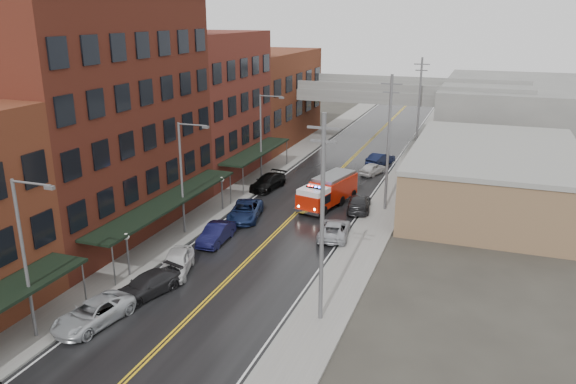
% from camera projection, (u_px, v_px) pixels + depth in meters
% --- Properties ---
extents(road, '(11.00, 160.00, 0.02)m').
position_uv_depth(road, '(290.00, 219.00, 48.01)').
color(road, black).
rests_on(road, ground).
extents(sidewalk_left, '(3.00, 160.00, 0.15)m').
position_uv_depth(sidewalk_left, '(214.00, 209.00, 50.35)').
color(sidewalk_left, slate).
rests_on(sidewalk_left, ground).
extents(sidewalk_right, '(3.00, 160.00, 0.15)m').
position_uv_depth(sidewalk_right, '(375.00, 229.00, 45.62)').
color(sidewalk_right, slate).
rests_on(sidewalk_right, ground).
extents(curb_left, '(0.30, 160.00, 0.15)m').
position_uv_depth(curb_left, '(230.00, 211.00, 49.82)').
color(curb_left, gray).
rests_on(curb_left, ground).
extents(curb_right, '(0.30, 160.00, 0.15)m').
position_uv_depth(curb_right, '(355.00, 227.00, 46.16)').
color(curb_right, gray).
rests_on(curb_right, ground).
extents(brick_building_b, '(9.00, 20.00, 18.00)m').
position_uv_depth(brick_building_b, '(98.00, 119.00, 43.31)').
color(brick_building_b, '#4F1C15').
rests_on(brick_building_b, ground).
extents(brick_building_c, '(9.00, 15.00, 15.00)m').
position_uv_depth(brick_building_c, '(206.00, 105.00, 59.44)').
color(brick_building_c, maroon).
rests_on(brick_building_c, ground).
extents(brick_building_far, '(9.00, 20.00, 12.00)m').
position_uv_depth(brick_building_far, '(267.00, 97.00, 75.57)').
color(brick_building_far, brown).
rests_on(brick_building_far, ground).
extents(tan_building, '(14.00, 22.00, 5.00)m').
position_uv_depth(tan_building, '(493.00, 178.00, 51.02)').
color(tan_building, '#816045').
rests_on(tan_building, ground).
extents(right_far_block, '(18.00, 30.00, 8.00)m').
position_uv_depth(right_far_block, '(512.00, 111.00, 76.78)').
color(right_far_block, slate).
rests_on(right_far_block, ground).
extents(awning_1, '(2.60, 18.00, 3.09)m').
position_uv_depth(awning_1, '(168.00, 201.00, 43.26)').
color(awning_1, black).
rests_on(awning_1, ground).
extents(awning_2, '(2.60, 13.00, 3.09)m').
position_uv_depth(awning_2, '(257.00, 151.00, 58.93)').
color(awning_2, black).
rests_on(awning_2, ground).
extents(globe_lamp_1, '(0.44, 0.44, 3.12)m').
position_uv_depth(globe_lamp_1, '(127.00, 245.00, 36.84)').
color(globe_lamp_1, '#59595B').
rests_on(globe_lamp_1, ground).
extents(globe_lamp_2, '(0.44, 0.44, 3.12)m').
position_uv_depth(globe_lamp_2, '(222.00, 186.00, 49.38)').
color(globe_lamp_2, '#59595B').
rests_on(globe_lamp_2, ground).
extents(street_lamp_0, '(2.64, 0.22, 9.00)m').
position_uv_depth(street_lamp_0, '(27.00, 251.00, 28.85)').
color(street_lamp_0, '#59595B').
rests_on(street_lamp_0, ground).
extents(street_lamp_1, '(2.64, 0.22, 9.00)m').
position_uv_depth(street_lamp_1, '(184.00, 172.00, 43.18)').
color(street_lamp_1, '#59595B').
rests_on(street_lamp_1, ground).
extents(street_lamp_2, '(2.64, 0.22, 9.00)m').
position_uv_depth(street_lamp_2, '(263.00, 132.00, 57.51)').
color(street_lamp_2, '#59595B').
rests_on(street_lamp_2, ground).
extents(utility_pole_0, '(1.80, 0.24, 12.00)m').
position_uv_depth(utility_pole_0, '(322.00, 217.00, 30.32)').
color(utility_pole_0, '#59595B').
rests_on(utility_pole_0, ground).
extents(utility_pole_1, '(1.80, 0.24, 12.00)m').
position_uv_depth(utility_pole_1, '(389.00, 141.00, 48.23)').
color(utility_pole_1, '#59595B').
rests_on(utility_pole_1, ground).
extents(utility_pole_2, '(1.80, 0.24, 12.00)m').
position_uv_depth(utility_pole_2, '(419.00, 107.00, 66.15)').
color(utility_pole_2, '#59595B').
rests_on(utility_pole_2, ground).
extents(overpass, '(40.00, 10.00, 7.50)m').
position_uv_depth(overpass, '(371.00, 98.00, 74.85)').
color(overpass, slate).
rests_on(overpass, ground).
extents(fire_truck, '(4.25, 7.75, 2.71)m').
position_uv_depth(fire_truck, '(328.00, 191.00, 50.89)').
color(fire_truck, '#B21A08').
rests_on(fire_truck, ground).
extents(parked_car_left_2, '(3.04, 5.24, 1.37)m').
position_uv_depth(parked_car_left_2, '(93.00, 314.00, 31.60)').
color(parked_car_left_2, '#ACB0B4').
rests_on(parked_car_left_2, ground).
extents(parked_car_left_3, '(3.20, 5.05, 1.36)m').
position_uv_depth(parked_car_left_3, '(148.00, 285.00, 34.93)').
color(parked_car_left_3, black).
rests_on(parked_car_left_3, ground).
extents(parked_car_left_4, '(3.11, 4.86, 1.54)m').
position_uv_depth(parked_car_left_4, '(177.00, 262.00, 37.86)').
color(parked_car_left_4, silver).
rests_on(parked_car_left_4, ground).
extents(parked_car_left_5, '(1.72, 4.46, 1.45)m').
position_uv_depth(parked_car_left_5, '(216.00, 234.00, 42.94)').
color(parked_car_left_5, black).
rests_on(parked_car_left_5, ground).
extents(parked_car_left_6, '(3.44, 5.61, 1.45)m').
position_uv_depth(parked_car_left_6, '(245.00, 211.00, 47.90)').
color(parked_car_left_6, '#132047').
rests_on(parked_car_left_6, ground).
extents(parked_car_left_7, '(2.66, 5.23, 1.46)m').
position_uv_depth(parked_car_left_7, '(268.00, 182.00, 56.02)').
color(parked_car_left_7, black).
rests_on(parked_car_left_7, ground).
extents(parked_car_right_0, '(2.89, 5.10, 1.34)m').
position_uv_depth(parked_car_right_0, '(334.00, 229.00, 43.93)').
color(parked_car_right_0, '#9D9FA5').
rests_on(parked_car_right_0, ground).
extents(parked_car_right_1, '(2.76, 5.17, 1.42)m').
position_uv_depth(parked_car_right_1, '(359.00, 203.00, 49.93)').
color(parked_car_right_1, black).
rests_on(parked_car_right_1, ground).
extents(parked_car_right_2, '(2.73, 4.18, 1.32)m').
position_uv_depth(parked_car_right_2, '(373.00, 169.00, 61.10)').
color(parked_car_right_2, silver).
rests_on(parked_car_right_2, ground).
extents(parked_car_right_3, '(2.87, 4.63, 1.44)m').
position_uv_depth(parked_car_right_3, '(381.00, 159.00, 64.91)').
color(parked_car_right_3, black).
rests_on(parked_car_right_3, ground).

